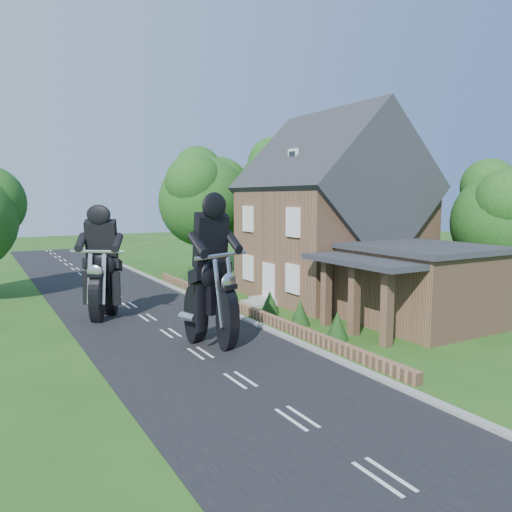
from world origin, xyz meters
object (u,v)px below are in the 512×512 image
annex (418,283)px  garden_wall (241,308)px  house (332,218)px  motorcycle_follow (104,302)px  motorcycle_lead (212,324)px

annex → garden_wall: bearing=133.8°
house → annex: 7.30m
house → motorcycle_follow: 12.80m
house → motorcycle_follow: (-12.27, 0.76, -3.57)m
house → annex: size_ratio=1.45×
garden_wall → motorcycle_follow: motorcycle_follow is taller
garden_wall → annex: size_ratio=3.12×
annex → motorcycle_lead: annex is taller
annex → motorcycle_lead: size_ratio=3.89×
garden_wall → motorcycle_follow: (-6.07, 1.76, 0.57)m
garden_wall → motorcycle_lead: motorcycle_lead is taller
garden_wall → house: house is taller
motorcycle_lead → annex: bearing=149.4°
garden_wall → motorcycle_follow: bearing=163.9°
house → motorcycle_lead: (-9.78, -5.43, -3.50)m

